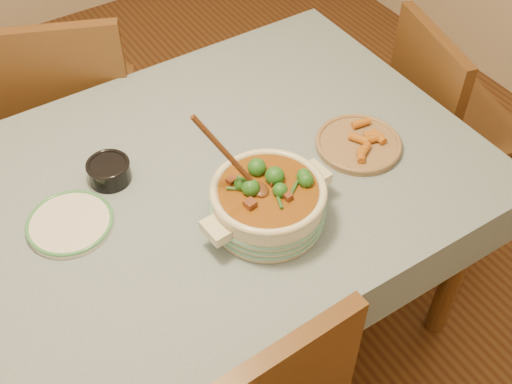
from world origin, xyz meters
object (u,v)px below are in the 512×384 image
stew_casserole (268,201)px  fried_plate (358,143)px  chair_right (442,119)px  white_plate (70,223)px  chair_far (72,110)px  dining_table (185,209)px  condiment_bowl (109,170)px

stew_casserole → fried_plate: size_ratio=1.41×
chair_right → white_plate: bearing=103.4°
white_plate → fried_plate: size_ratio=1.05×
stew_casserole → chair_far: size_ratio=0.39×
fried_plate → chair_far: (-0.57, 0.87, -0.23)m
chair_right → fried_plate: bearing=119.4°
fried_plate → dining_table: bearing=165.0°
dining_table → chair_far: chair_far is taller
stew_casserole → white_plate: stew_casserole is taller
white_plate → dining_table: bearing=-5.9°
condiment_bowl → chair_right: (1.21, -0.11, -0.29)m
dining_table → condiment_bowl: (-0.15, 0.13, 0.13)m
dining_table → fried_plate: 0.53m
white_plate → fried_plate: 0.83m
fried_plate → chair_far: chair_far is taller
dining_table → stew_casserole: stew_casserole is taller
dining_table → stew_casserole: bearing=-59.9°
chair_far → white_plate: bearing=94.7°
dining_table → condiment_bowl: 0.24m
stew_casserole → white_plate: (-0.44, 0.26, -0.06)m
dining_table → fried_plate: (0.50, -0.13, 0.11)m
chair_right → chair_far: bearing=71.3°
fried_plate → stew_casserole: bearing=-166.4°
dining_table → fried_plate: size_ratio=6.39×
stew_casserole → fried_plate: (0.37, 0.09, -0.06)m
stew_casserole → fried_plate: stew_casserole is taller
condiment_bowl → chair_far: 0.66m
chair_far → chair_right: chair_far is taller
chair_far → stew_casserole: bearing=124.9°
fried_plate → condiment_bowl: bearing=158.0°
dining_table → stew_casserole: size_ratio=4.52×
white_plate → chair_right: bearing=-0.5°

